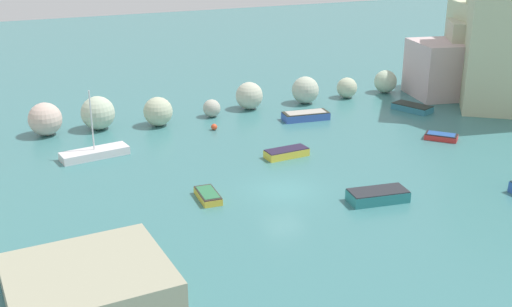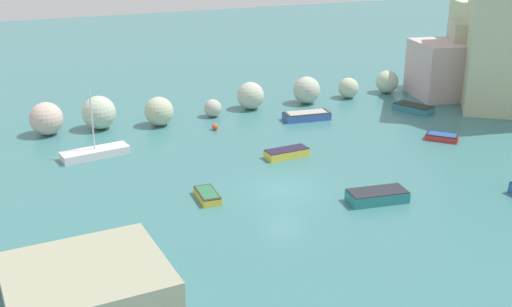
{
  "view_description": "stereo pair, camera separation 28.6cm",
  "coord_description": "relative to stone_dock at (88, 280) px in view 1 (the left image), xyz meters",
  "views": [
    {
      "loc": [
        -15.91,
        -31.92,
        15.58
      ],
      "look_at": [
        0.0,
        4.2,
        1.0
      ],
      "focal_mm": 44.57,
      "sensor_mm": 36.0,
      "label": 1
    },
    {
      "loc": [
        -15.65,
        -32.04,
        15.58
      ],
      "look_at": [
        0.0,
        4.2,
        1.0
      ],
      "focal_mm": 44.57,
      "sensor_mm": 36.0,
      "label": 2
    }
  ],
  "objects": [
    {
      "name": "cove_water",
      "position": [
        12.87,
        6.59,
        -0.59
      ],
      "size": [
        160.0,
        160.0,
        0.0
      ],
      "primitive_type": "plane",
      "color": "#3B7779",
      "rests_on": "ground"
    },
    {
      "name": "rock_breakwater",
      "position": [
        10.87,
        23.46,
        0.57
      ],
      "size": [
        42.15,
        3.81,
        2.65
      ],
      "color": "#B5B3B2",
      "rests_on": "ground"
    },
    {
      "name": "stone_dock",
      "position": [
        0.0,
        0.0,
        0.0
      ],
      "size": [
        7.32,
        6.72,
        1.18
      ],
      "primitive_type": "cube",
      "rotation": [
        0.0,
        0.0,
        0.06
      ],
      "color": "#9F9D82",
      "rests_on": "ground"
    },
    {
      "name": "channel_buoy",
      "position": [
        13.11,
        19.51,
        -0.34
      ],
      "size": [
        0.5,
        0.5,
        0.5
      ],
      "primitive_type": "sphere",
      "color": "#E04C28",
      "rests_on": "cove_water"
    },
    {
      "name": "moored_boat_0",
      "position": [
        8.2,
        7.26,
        -0.34
      ],
      "size": [
        1.23,
        2.46,
        0.47
      ],
      "rotation": [
        0.0,
        0.0,
        1.51
      ],
      "color": "yellow",
      "rests_on": "cove_water"
    },
    {
      "name": "moored_boat_2",
      "position": [
        3.37,
        17.14,
        -0.28
      ],
      "size": [
        4.82,
        2.13,
        4.8
      ],
      "rotation": [
        0.0,
        0.0,
        3.29
      ],
      "color": "silver",
      "rests_on": "cove_water"
    },
    {
      "name": "moored_boat_3",
      "position": [
        27.95,
        10.43,
        -0.34
      ],
      "size": [
        2.45,
        2.51,
        0.47
      ],
      "rotation": [
        0.0,
        0.0,
        2.32
      ],
      "color": "red",
      "rests_on": "cove_water"
    },
    {
      "name": "moored_boat_4",
      "position": [
        15.65,
        11.82,
        -0.3
      ],
      "size": [
        3.14,
        1.4,
        0.58
      ],
      "rotation": [
        0.0,
        0.0,
        0.07
      ],
      "color": "yellow",
      "rests_on": "cove_water"
    },
    {
      "name": "moored_boat_6",
      "position": [
        21.0,
        19.05,
        -0.25
      ],
      "size": [
        3.97,
        1.92,
        0.66
      ],
      "rotation": [
        0.0,
        0.0,
        6.17
      ],
      "color": "#3A5EB9",
      "rests_on": "cove_water"
    },
    {
      "name": "moored_boat_9",
      "position": [
        17.25,
        2.98,
        -0.24
      ],
      "size": [
        3.66,
        2.01,
        0.7
      ],
      "rotation": [
        0.0,
        0.0,
        3.0
      ],
      "color": "teal",
      "rests_on": "cove_water"
    },
    {
      "name": "moored_boat_11",
      "position": [
        30.67,
        17.62,
        -0.31
      ],
      "size": [
        2.68,
        3.66,
        0.56
      ],
      "rotation": [
        0.0,
        0.0,
        5.1
      ],
      "color": "teal",
      "rests_on": "cove_water"
    }
  ]
}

